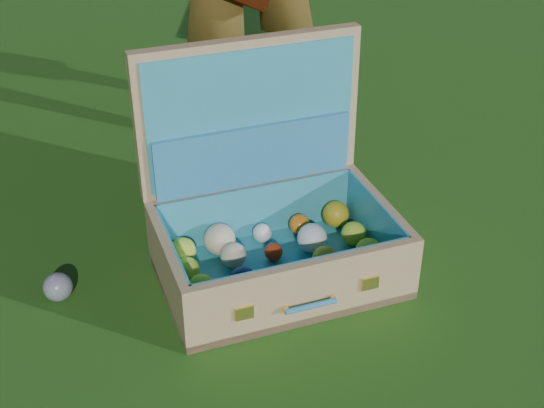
{
  "coord_description": "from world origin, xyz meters",
  "views": [
    {
      "loc": [
        -0.29,
        -1.66,
        1.19
      ],
      "look_at": [
        0.05,
        -0.09,
        0.17
      ],
      "focal_mm": 50.0,
      "sensor_mm": 36.0,
      "label": 1
    }
  ],
  "objects": [
    {
      "name": "ground",
      "position": [
        0.0,
        0.0,
        0.0
      ],
      "size": [
        60.0,
        60.0,
        0.0
      ],
      "primitive_type": "plane",
      "color": "#215114",
      "rests_on": "ground"
    },
    {
      "name": "suitcase",
      "position": [
        0.04,
        -0.1,
        0.16
      ],
      "size": [
        0.64,
        0.5,
        0.56
      ],
      "rotation": [
        0.0,
        0.0,
        0.14
      ],
      "color": "tan",
      "rests_on": "ground"
    },
    {
      "name": "stray_ball",
      "position": [
        -0.49,
        -0.13,
        0.04
      ],
      "size": [
        0.07,
        0.07,
        0.07
      ],
      "primitive_type": "sphere",
      "color": "teal",
      "rests_on": "ground"
    }
  ]
}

